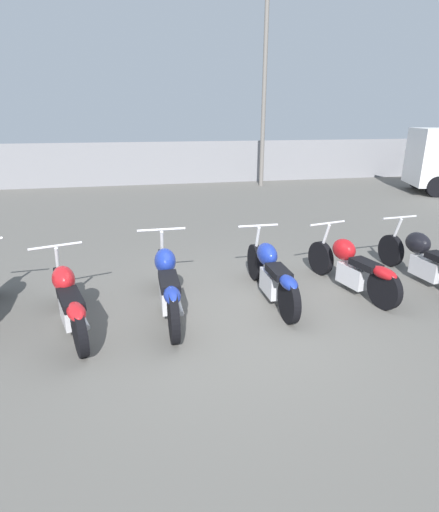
{
  "coord_description": "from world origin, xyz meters",
  "views": [
    {
      "loc": [
        -1.15,
        -4.66,
        2.57
      ],
      "look_at": [
        0.0,
        0.7,
        0.65
      ],
      "focal_mm": 28.0,
      "sensor_mm": 36.0,
      "label": 1
    }
  ],
  "objects_px": {
    "motorcycle_slot_1": "(69,300)",
    "motorcycle_slot_3": "(271,273)",
    "motorcycle_slot_4": "(352,266)",
    "motorcycle_slot_2": "(167,283)",
    "motorcycle_slot_5": "(426,259)",
    "light_pole_left": "(266,38)"
  },
  "relations": [
    {
      "from": "light_pole_left",
      "to": "motorcycle_slot_1",
      "type": "xyz_separation_m",
      "value": [
        -5.8,
        -10.26,
        -4.78
      ]
    },
    {
      "from": "motorcycle_slot_1",
      "to": "motorcycle_slot_3",
      "type": "bearing_deg",
      "value": -9.88
    },
    {
      "from": "motorcycle_slot_2",
      "to": "motorcycle_slot_1",
      "type": "bearing_deg",
      "value": -171.43
    },
    {
      "from": "motorcycle_slot_1",
      "to": "motorcycle_slot_2",
      "type": "bearing_deg",
      "value": -7.97
    },
    {
      "from": "motorcycle_slot_4",
      "to": "motorcycle_slot_5",
      "type": "height_order",
      "value": "motorcycle_slot_4"
    },
    {
      "from": "light_pole_left",
      "to": "motorcycle_slot_5",
      "type": "height_order",
      "value": "light_pole_left"
    },
    {
      "from": "light_pole_left",
      "to": "motorcycle_slot_4",
      "type": "distance_m",
      "value": 11.13
    },
    {
      "from": "motorcycle_slot_4",
      "to": "light_pole_left",
      "type": "bearing_deg",
      "value": 68.48
    },
    {
      "from": "motorcycle_slot_3",
      "to": "motorcycle_slot_4",
      "type": "relative_size",
      "value": 1.06
    },
    {
      "from": "motorcycle_slot_2",
      "to": "motorcycle_slot_5",
      "type": "relative_size",
      "value": 1.04
    },
    {
      "from": "motorcycle_slot_2",
      "to": "motorcycle_slot_3",
      "type": "height_order",
      "value": "motorcycle_slot_2"
    },
    {
      "from": "motorcycle_slot_3",
      "to": "motorcycle_slot_5",
      "type": "relative_size",
      "value": 0.99
    },
    {
      "from": "motorcycle_slot_3",
      "to": "motorcycle_slot_5",
      "type": "bearing_deg",
      "value": 1.63
    },
    {
      "from": "motorcycle_slot_4",
      "to": "motorcycle_slot_3",
      "type": "bearing_deg",
      "value": 169.75
    },
    {
      "from": "light_pole_left",
      "to": "motorcycle_slot_1",
      "type": "bearing_deg",
      "value": -119.47
    },
    {
      "from": "motorcycle_slot_2",
      "to": "motorcycle_slot_4",
      "type": "bearing_deg",
      "value": 3.4
    },
    {
      "from": "motorcycle_slot_5",
      "to": "motorcycle_slot_3",
      "type": "bearing_deg",
      "value": 176.74
    },
    {
      "from": "motorcycle_slot_2",
      "to": "motorcycle_slot_4",
      "type": "height_order",
      "value": "motorcycle_slot_2"
    },
    {
      "from": "light_pole_left",
      "to": "motorcycle_slot_2",
      "type": "relative_size",
      "value": 4.03
    },
    {
      "from": "motorcycle_slot_1",
      "to": "light_pole_left",
      "type": "bearing_deg",
      "value": 43.96
    },
    {
      "from": "motorcycle_slot_3",
      "to": "motorcycle_slot_5",
      "type": "xyz_separation_m",
      "value": [
        2.66,
        0.08,
        -0.01
      ]
    },
    {
      "from": "light_pole_left",
      "to": "motorcycle_slot_2",
      "type": "height_order",
      "value": "light_pole_left"
    }
  ]
}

